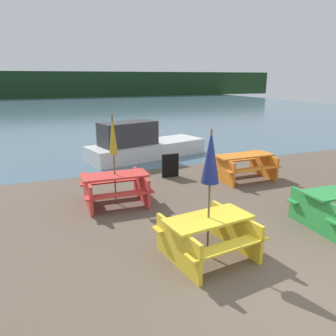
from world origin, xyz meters
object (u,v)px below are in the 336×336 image
Objects in this scene: picnic_table_red at (115,186)px; picnic_table_orange at (243,164)px; picnic_table_yellow at (208,233)px; signboard at (170,166)px; umbrella_gold at (113,136)px; umbrella_navy at (211,158)px; boat at (141,145)px.

picnic_table_orange reaches higher than picnic_table_red.
picnic_table_yellow is 0.93× the size of picnic_table_orange.
picnic_table_red is at bearing 106.44° from picnic_table_yellow.
picnic_table_yellow is at bearing -104.66° from signboard.
picnic_table_yellow is 1.00× the size of picnic_table_red.
umbrella_gold reaches higher than picnic_table_yellow.
picnic_table_red is 2.68m from signboard.
umbrella_gold is 2.99× the size of signboard.
picnic_table_red is 1.27m from umbrella_gold.
picnic_table_orange is 4.42m from umbrella_gold.
picnic_table_yellow is at bearing -63.43° from umbrella_navy.
boat is 2.82m from signboard.
signboard is (2.15, 1.59, -1.35)m from umbrella_gold.
umbrella_navy is at bearing -112.99° from boat.
picnic_table_yellow is 7.62m from boat.
picnic_table_yellow is 1.36m from umbrella_navy.
umbrella_navy is at bearing -104.66° from signboard.
picnic_table_red reaches higher than picnic_table_yellow.
boat is at bearing 91.34° from signboard.
umbrella_gold is 5.02m from boat.
picnic_table_yellow is at bearing -73.56° from picnic_table_red.
signboard is (0.07, -2.82, -0.15)m from boat.
signboard is at bearing 36.47° from umbrella_gold.
picnic_table_orange reaches higher than signboard.
picnic_table_yellow is 0.75× the size of umbrella_gold.
umbrella_navy reaches higher than signboard.
picnic_table_orange is 5.11m from umbrella_navy.
picnic_table_yellow is at bearing -73.56° from umbrella_gold.
picnic_table_orange is at bearing -26.60° from signboard.
umbrella_navy reaches higher than picnic_table_orange.
signboard is (1.23, 4.71, -0.07)m from picnic_table_yellow.
boat is at bearing 81.19° from umbrella_navy.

